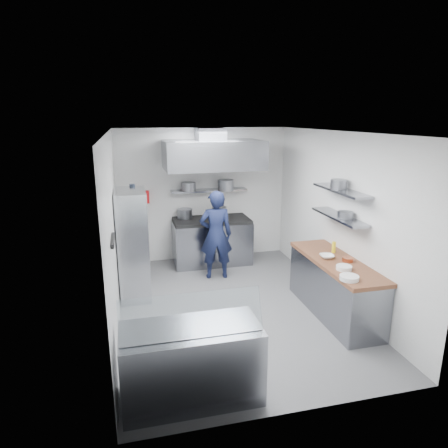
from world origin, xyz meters
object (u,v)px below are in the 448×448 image
object	(u,v)px
wire_rack	(133,244)
chef	(216,235)
gas_range	(212,242)
display_case	(191,363)

from	to	relation	value
wire_rack	chef	bearing A→B (deg)	15.86
gas_range	wire_rack	bearing A→B (deg)	-142.73
gas_range	wire_rack	distance (m)	2.10
chef	wire_rack	size ratio (longest dim) A/B	0.92
gas_range	wire_rack	xyz separation A→B (m)	(-1.63, -1.24, 0.48)
gas_range	display_case	xyz separation A→B (m)	(-1.10, -4.10, -0.03)
gas_range	chef	size ratio (longest dim) A/B	0.94
wire_rack	gas_range	bearing A→B (deg)	37.27
gas_range	chef	distance (m)	0.90
wire_rack	display_case	distance (m)	2.95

